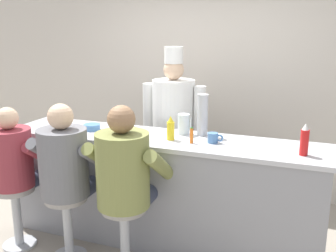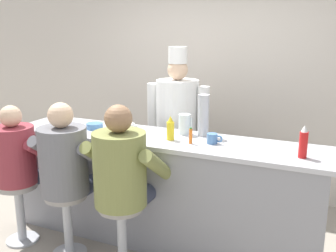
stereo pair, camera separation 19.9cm
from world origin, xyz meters
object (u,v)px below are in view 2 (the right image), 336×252
(hot_sauce_bottle_orange, at_px, (191,136))
(coffee_mug_white, at_px, (131,128))
(coffee_mug_blue, at_px, (213,139))
(cook_in_whites_near, at_px, (177,123))
(mustard_bottle_yellow, at_px, (170,129))
(breakfast_plate, at_px, (62,125))
(diner_seated_grey, at_px, (67,165))
(water_pitcher_clear, at_px, (185,124))
(diner_seated_olive, at_px, (122,173))
(cereal_bowl, at_px, (95,126))
(diner_seated_maroon, at_px, (18,160))
(cup_stack_steel, at_px, (203,115))
(ketchup_bottle_red, at_px, (303,143))

(hot_sauce_bottle_orange, distance_m, coffee_mug_white, 0.66)
(coffee_mug_blue, height_order, cook_in_whites_near, cook_in_whites_near)
(mustard_bottle_yellow, height_order, breakfast_plate, mustard_bottle_yellow)
(mustard_bottle_yellow, relative_size, coffee_mug_blue, 1.56)
(coffee_mug_blue, distance_m, diner_seated_grey, 1.31)
(water_pitcher_clear, height_order, diner_seated_grey, diner_seated_grey)
(coffee_mug_blue, distance_m, cook_in_whites_near, 0.94)
(coffee_mug_white, bearing_deg, diner_seated_grey, -121.58)
(breakfast_plate, bearing_deg, cook_in_whites_near, 37.65)
(diner_seated_olive, height_order, cook_in_whites_near, cook_in_whites_near)
(cereal_bowl, xyz_separation_m, diner_seated_maroon, (-0.50, -0.56, -0.25))
(mustard_bottle_yellow, bearing_deg, cook_in_whites_near, 108.11)
(diner_seated_maroon, xyz_separation_m, cook_in_whites_near, (1.11, 1.25, 0.19))
(breakfast_plate, relative_size, cup_stack_steel, 0.69)
(diner_seated_maroon, bearing_deg, coffee_mug_white, 31.53)
(ketchup_bottle_red, height_order, hot_sauce_bottle_orange, ketchup_bottle_red)
(diner_seated_olive, distance_m, cook_in_whites_near, 1.25)
(mustard_bottle_yellow, height_order, water_pitcher_clear, mustard_bottle_yellow)
(ketchup_bottle_red, bearing_deg, coffee_mug_blue, 173.82)
(ketchup_bottle_red, distance_m, coffee_mug_blue, 0.77)
(diner_seated_maroon, relative_size, cook_in_whites_near, 0.73)
(ketchup_bottle_red, xyz_separation_m, breakfast_plate, (-2.36, 0.03, -0.11))
(mustard_bottle_yellow, relative_size, cup_stack_steel, 0.56)
(cereal_bowl, distance_m, diner_seated_olive, 0.87)
(diner_seated_maroon, bearing_deg, water_pitcher_clear, 27.89)
(mustard_bottle_yellow, height_order, coffee_mug_white, mustard_bottle_yellow)
(mustard_bottle_yellow, xyz_separation_m, diner_seated_maroon, (-1.35, -0.51, -0.32))
(breakfast_plate, height_order, cook_in_whites_near, cook_in_whites_near)
(water_pitcher_clear, distance_m, cook_in_whites_near, 0.60)
(mustard_bottle_yellow, distance_m, diner_seated_olive, 0.61)
(coffee_mug_blue, relative_size, cook_in_whites_near, 0.08)
(ketchup_bottle_red, xyz_separation_m, diner_seated_maroon, (-2.49, -0.47, -0.34))
(cereal_bowl, height_order, coffee_mug_blue, coffee_mug_blue)
(ketchup_bottle_red, relative_size, coffee_mug_blue, 1.85)
(ketchup_bottle_red, height_order, diner_seated_grey, diner_seated_grey)
(coffee_mug_white, distance_m, diner_seated_olive, 0.64)
(coffee_mug_white, bearing_deg, ketchup_bottle_red, -3.25)
(mustard_bottle_yellow, bearing_deg, breakfast_plate, -179.65)
(cereal_bowl, relative_size, coffee_mug_blue, 1.17)
(breakfast_plate, xyz_separation_m, diner_seated_maroon, (-0.14, -0.50, -0.24))
(breakfast_plate, relative_size, diner_seated_grey, 0.19)
(breakfast_plate, bearing_deg, coffee_mug_white, 4.27)
(cereal_bowl, xyz_separation_m, diner_seated_grey, (0.07, -0.56, -0.22))
(coffee_mug_white, bearing_deg, diner_seated_maroon, -148.47)
(coffee_mug_blue, bearing_deg, hot_sauce_bottle_orange, -155.40)
(diner_seated_olive, bearing_deg, mustard_bottle_yellow, 67.20)
(cup_stack_steel, distance_m, diner_seated_maroon, 1.80)
(cereal_bowl, relative_size, diner_seated_maroon, 0.12)
(diner_seated_maroon, bearing_deg, diner_seated_grey, 0.39)
(hot_sauce_bottle_orange, relative_size, diner_seated_grey, 0.10)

